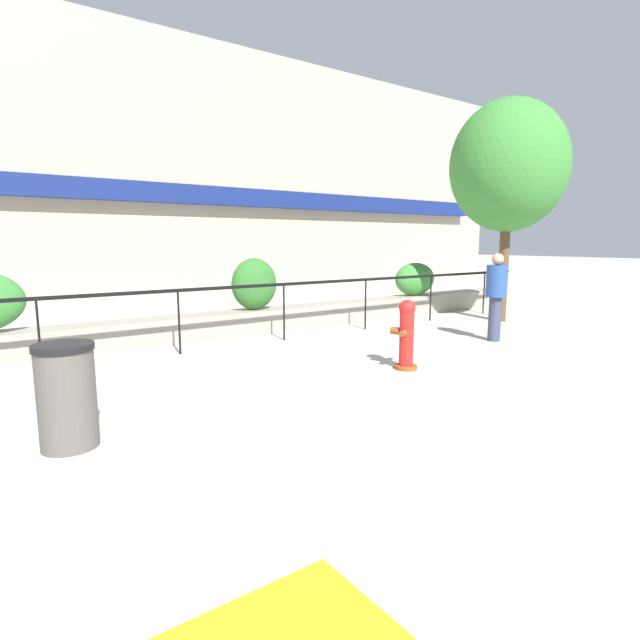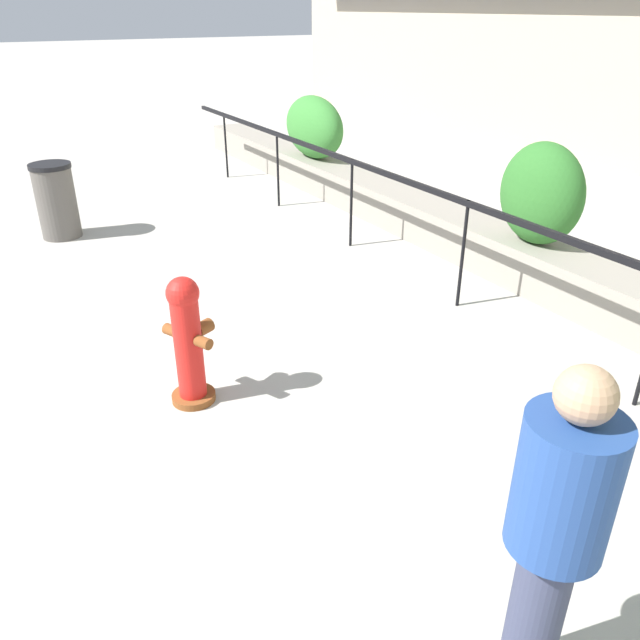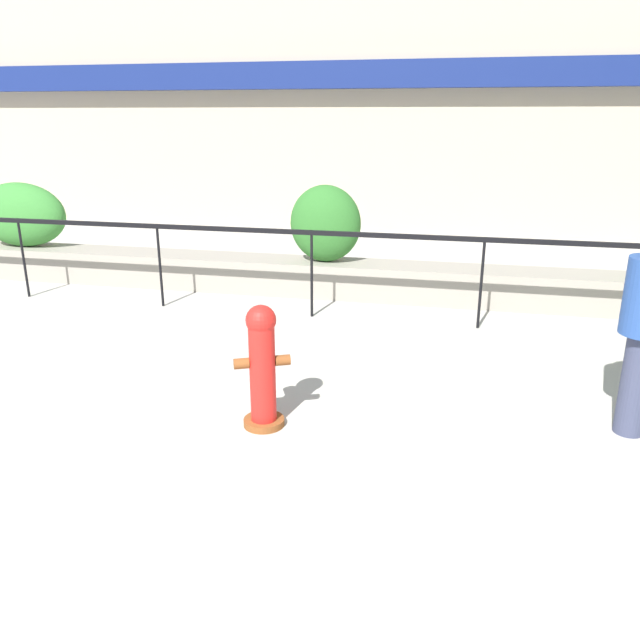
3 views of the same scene
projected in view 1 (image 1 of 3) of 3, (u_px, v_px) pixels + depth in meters
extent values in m
plane|color=#B2ADA3|center=(497.00, 404.00, 6.07)|extent=(120.00, 120.00, 0.00)
cube|color=tan|center=(158.00, 173.00, 15.05)|extent=(30.00, 1.00, 8.00)
cube|color=navy|center=(167.00, 193.00, 14.60)|extent=(27.00, 0.36, 0.56)
cube|color=gray|center=(257.00, 321.00, 10.83)|extent=(18.00, 0.70, 0.50)
cube|color=black|center=(284.00, 284.00, 9.82)|extent=(15.00, 0.05, 0.06)
cylinder|color=black|center=(39.00, 335.00, 7.42)|extent=(0.04, 0.04, 1.15)
cylinder|color=black|center=(179.00, 322.00, 8.66)|extent=(0.04, 0.04, 1.15)
cylinder|color=black|center=(284.00, 312.00, 9.90)|extent=(0.04, 0.04, 1.15)
cylinder|color=black|center=(365.00, 304.00, 11.14)|extent=(0.04, 0.04, 1.15)
cylinder|color=black|center=(431.00, 298.00, 12.39)|extent=(0.04, 0.04, 1.15)
cylinder|color=black|center=(484.00, 293.00, 13.63)|extent=(0.04, 0.04, 1.15)
ellipsoid|color=#2D6B28|center=(254.00, 284.00, 10.67)|extent=(1.03, 0.65, 1.11)
ellipsoid|color=#387F33|center=(415.00, 279.00, 13.55)|extent=(1.34, 0.67, 0.89)
cylinder|color=brown|center=(406.00, 367.00, 7.72)|extent=(0.47, 0.47, 0.06)
cylinder|color=red|center=(406.00, 338.00, 7.65)|extent=(0.29, 0.29, 0.85)
sphere|color=red|center=(407.00, 308.00, 7.57)|extent=(0.25, 0.25, 0.25)
cylinder|color=brown|center=(396.00, 331.00, 7.72)|extent=(0.16, 0.17, 0.11)
cylinder|color=brown|center=(410.00, 330.00, 7.78)|extent=(0.15, 0.14, 0.09)
cylinder|color=brown|center=(403.00, 333.00, 7.48)|extent=(0.15, 0.14, 0.09)
cylinder|color=brown|center=(503.00, 271.00, 12.22)|extent=(0.24, 0.24, 2.48)
ellipsoid|color=#387F33|center=(509.00, 166.00, 11.83)|extent=(2.94, 2.64, 3.08)
cylinder|color=#383D56|center=(495.00, 319.00, 9.86)|extent=(0.28, 0.28, 0.88)
cylinder|color=#26478C|center=(497.00, 281.00, 9.74)|extent=(0.47, 0.47, 0.62)
sphere|color=tan|center=(498.00, 259.00, 9.68)|extent=(0.23, 0.23, 0.23)
cylinder|color=#56514C|center=(67.00, 399.00, 4.72)|extent=(0.52, 0.52, 0.95)
cylinder|color=black|center=(63.00, 347.00, 4.64)|extent=(0.55, 0.55, 0.06)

